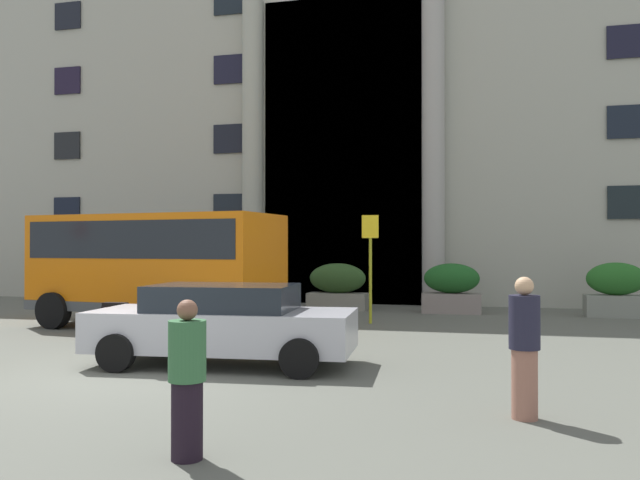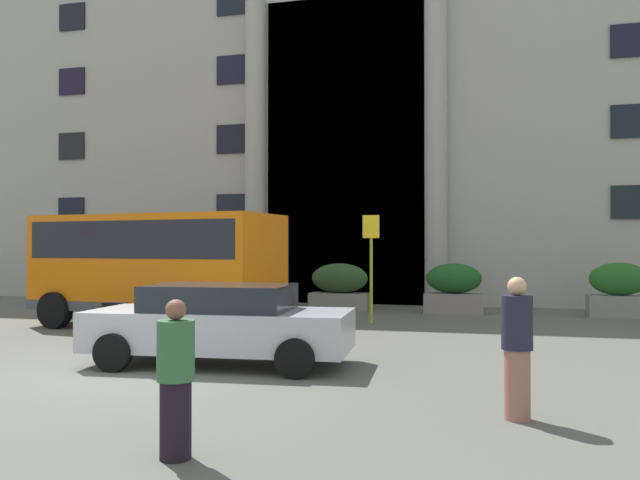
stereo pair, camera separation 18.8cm
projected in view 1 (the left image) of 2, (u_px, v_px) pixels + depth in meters
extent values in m
cube|color=#53564D|center=(122.00, 377.00, 10.19)|extent=(80.00, 64.00, 0.12)
cube|color=#9A9B8C|center=(343.00, 111.00, 27.27)|extent=(42.50, 9.00, 15.64)
cube|color=black|center=(342.00, 150.00, 22.73)|extent=(5.70, 0.12, 10.96)
cylinder|color=#989C8D|center=(253.00, 152.00, 23.19)|extent=(0.77, 0.77, 10.96)
cylinder|color=#999690|center=(433.00, 145.00, 21.66)|extent=(0.77, 0.77, 10.96)
cube|color=black|center=(67.00, 211.00, 25.23)|extent=(1.14, 0.08, 1.07)
cube|color=black|center=(228.00, 208.00, 23.62)|extent=(1.14, 0.08, 1.07)
cube|color=black|center=(626.00, 202.00, 20.41)|extent=(1.14, 0.08, 1.07)
cube|color=black|center=(67.00, 146.00, 25.25)|extent=(1.14, 0.08, 1.07)
cube|color=black|center=(228.00, 139.00, 23.65)|extent=(1.14, 0.08, 1.07)
cube|color=black|center=(626.00, 122.00, 20.43)|extent=(1.14, 0.08, 1.07)
cube|color=black|center=(67.00, 81.00, 25.28)|extent=(1.14, 0.08, 1.07)
cube|color=black|center=(228.00, 69.00, 23.67)|extent=(1.14, 0.08, 1.07)
cube|color=black|center=(626.00, 42.00, 20.46)|extent=(1.14, 0.08, 1.07)
cube|color=black|center=(68.00, 16.00, 25.31)|extent=(1.14, 0.08, 1.07)
cube|color=black|center=(228.00, 0.00, 23.70)|extent=(1.14, 0.08, 1.07)
cube|color=orange|center=(157.00, 262.00, 16.10)|extent=(6.39, 3.16, 2.36)
cube|color=black|center=(157.00, 240.00, 16.10)|extent=(6.03, 3.15, 0.90)
cube|color=black|center=(265.00, 248.00, 15.05)|extent=(0.30, 2.05, 1.12)
cube|color=#454849|center=(157.00, 304.00, 16.09)|extent=(6.40, 3.20, 0.24)
cylinder|color=black|center=(255.00, 307.00, 16.48)|extent=(0.93, 0.39, 0.90)
cylinder|color=black|center=(206.00, 317.00, 14.18)|extent=(0.93, 0.39, 0.90)
cylinder|color=black|center=(118.00, 302.00, 17.99)|extent=(0.93, 0.39, 0.90)
cylinder|color=black|center=(53.00, 310.00, 15.69)|extent=(0.93, 0.39, 0.90)
cylinder|color=#9BA01E|center=(370.00, 270.00, 16.79)|extent=(0.08, 0.08, 2.80)
cube|color=yellow|center=(370.00, 227.00, 16.78)|extent=(0.44, 0.03, 0.60)
cube|color=gray|center=(616.00, 306.00, 18.30)|extent=(1.70, 0.76, 0.63)
ellipsoid|color=#215B1E|center=(616.00, 279.00, 18.31)|extent=(1.63, 0.68, 0.94)
cube|color=gray|center=(452.00, 303.00, 19.47)|extent=(1.75, 0.96, 0.60)
ellipsoid|color=#1A4F1D|center=(452.00, 278.00, 19.47)|extent=(1.68, 0.86, 0.91)
cube|color=gray|center=(338.00, 301.00, 20.47)|extent=(1.90, 0.80, 0.53)
ellipsoid|color=#28451E|center=(338.00, 278.00, 20.47)|extent=(1.83, 0.72, 0.95)
cube|color=#B3B3BB|center=(223.00, 330.00, 10.89)|extent=(4.55, 2.07, 0.67)
cube|color=black|center=(223.00, 297.00, 10.90)|extent=(2.50, 1.71, 0.44)
cylinder|color=black|center=(319.00, 341.00, 11.51)|extent=(0.63, 0.24, 0.62)
cylinder|color=black|center=(299.00, 358.00, 9.77)|extent=(0.63, 0.24, 0.62)
cylinder|color=black|center=(161.00, 337.00, 12.01)|extent=(0.63, 0.24, 0.62)
cylinder|color=black|center=(116.00, 353.00, 10.28)|extent=(0.63, 0.24, 0.62)
cylinder|color=black|center=(153.00, 328.00, 13.56)|extent=(0.61, 0.14, 0.60)
cylinder|color=black|center=(93.00, 326.00, 13.80)|extent=(0.61, 0.16, 0.60)
cube|color=black|center=(123.00, 314.00, 13.68)|extent=(0.90, 0.30, 0.32)
cube|color=black|center=(115.00, 305.00, 13.71)|extent=(0.53, 0.24, 0.12)
cylinder|color=#A5A5A8|center=(149.00, 300.00, 13.59)|extent=(0.07, 0.55, 0.03)
cylinder|color=black|center=(187.00, 420.00, 6.06)|extent=(0.30, 0.30, 0.74)
cylinder|color=#32653B|center=(187.00, 351.00, 6.06)|extent=(0.36, 0.36, 0.57)
sphere|color=brown|center=(187.00, 310.00, 6.07)|extent=(0.20, 0.20, 0.20)
cylinder|color=#936150|center=(525.00, 384.00, 7.48)|extent=(0.30, 0.30, 0.82)
cylinder|color=#1F1E30|center=(524.00, 322.00, 7.49)|extent=(0.36, 0.36, 0.63)
sphere|color=tan|center=(524.00, 286.00, 7.49)|extent=(0.22, 0.22, 0.22)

